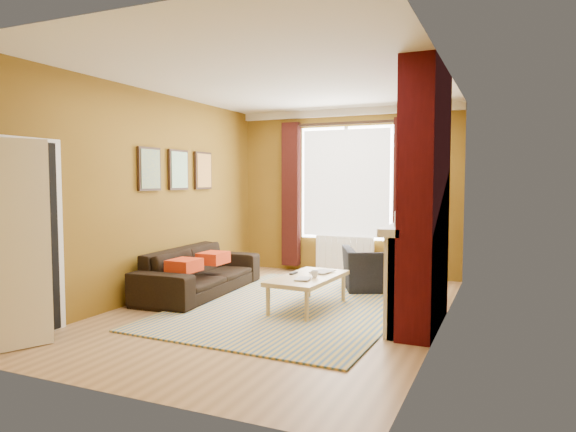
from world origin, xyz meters
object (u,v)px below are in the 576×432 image
object	(u,v)px
armchair	(378,270)
coffee_table	(308,280)
wicker_stool	(384,268)
floor_lamp	(424,203)
sofa	(200,271)

from	to	relation	value
armchair	coffee_table	size ratio (longest dim) A/B	0.74
coffee_table	wicker_stool	distance (m)	2.25
wicker_stool	floor_lamp	bearing A→B (deg)	-17.74
armchair	coffee_table	distance (m)	1.49
floor_lamp	armchair	bearing A→B (deg)	-132.24
armchair	coffee_table	world-z (taller)	armchair
coffee_table	wicker_stool	bearing A→B (deg)	82.48
armchair	coffee_table	xyz separation A→B (m)	(-0.54, -1.39, 0.06)
coffee_table	wicker_stool	world-z (taller)	coffee_table
sofa	coffee_table	world-z (taller)	sofa
coffee_table	floor_lamp	world-z (taller)	floor_lamp
wicker_stool	floor_lamp	xyz separation A→B (m)	(0.64, -0.21, 1.05)
floor_lamp	coffee_table	bearing A→B (deg)	-118.57
wicker_stool	armchair	bearing A→B (deg)	-83.23
sofa	wicker_stool	xyz separation A→B (m)	(2.15, 1.99, -0.12)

